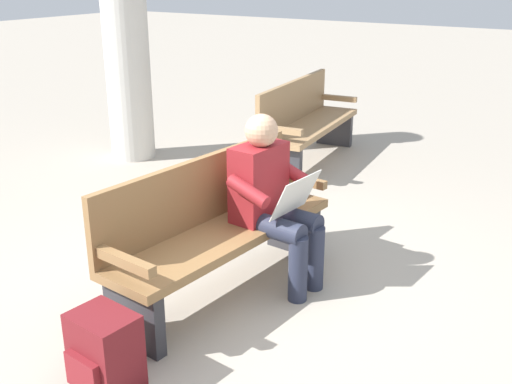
{
  "coord_description": "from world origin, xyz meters",
  "views": [
    {
      "loc": [
        2.96,
        2.14,
        2.07
      ],
      "look_at": [
        -0.15,
        0.15,
        0.7
      ],
      "focal_mm": 42.81,
      "sensor_mm": 36.0,
      "label": 1
    }
  ],
  "objects_px": {
    "bench_near": "(216,226)",
    "backpack": "(104,351)",
    "support_pillar": "(124,19)",
    "person_seated": "(272,197)",
    "bench_far": "(305,122)"
  },
  "relations": [
    {
      "from": "person_seated",
      "to": "bench_far",
      "type": "height_order",
      "value": "person_seated"
    },
    {
      "from": "bench_near",
      "to": "backpack",
      "type": "bearing_deg",
      "value": 11.02
    },
    {
      "from": "person_seated",
      "to": "bench_far",
      "type": "distance_m",
      "value": 2.83
    },
    {
      "from": "bench_far",
      "to": "support_pillar",
      "type": "xyz_separation_m",
      "value": [
        0.89,
        -1.76,
        1.08
      ]
    },
    {
      "from": "backpack",
      "to": "bench_far",
      "type": "relative_size",
      "value": 0.23
    },
    {
      "from": "bench_near",
      "to": "bench_far",
      "type": "xyz_separation_m",
      "value": [
        -2.86,
        -0.88,
        0.0
      ]
    },
    {
      "from": "bench_near",
      "to": "person_seated",
      "type": "xyz_separation_m",
      "value": [
        -0.28,
        0.26,
        0.17
      ]
    },
    {
      "from": "support_pillar",
      "to": "person_seated",
      "type": "bearing_deg",
      "value": 59.68
    },
    {
      "from": "person_seated",
      "to": "backpack",
      "type": "bearing_deg",
      "value": -0.48
    },
    {
      "from": "support_pillar",
      "to": "bench_far",
      "type": "bearing_deg",
      "value": 116.91
    },
    {
      "from": "person_seated",
      "to": "support_pillar",
      "type": "height_order",
      "value": "support_pillar"
    },
    {
      "from": "bench_near",
      "to": "support_pillar",
      "type": "distance_m",
      "value": 3.46
    },
    {
      "from": "bench_near",
      "to": "support_pillar",
      "type": "relative_size",
      "value": 0.6
    },
    {
      "from": "bench_near",
      "to": "backpack",
      "type": "xyz_separation_m",
      "value": [
        1.15,
        0.12,
        -0.25
      ]
    },
    {
      "from": "person_seated",
      "to": "bench_far",
      "type": "xyz_separation_m",
      "value": [
        -2.58,
        -1.14,
        -0.17
      ]
    }
  ]
}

